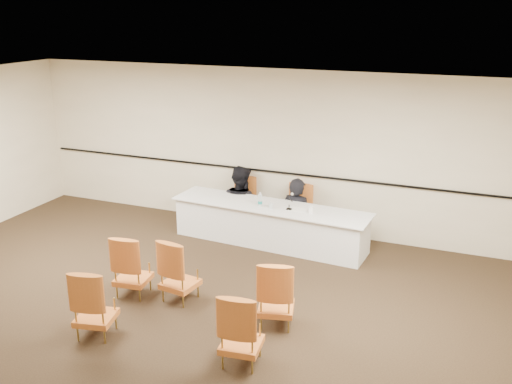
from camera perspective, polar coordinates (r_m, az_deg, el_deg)
floor at (r=7.84m, az=-9.06°, el=-13.27°), size 10.00×10.00×0.00m
ceiling at (r=6.79m, az=-10.32°, el=8.92°), size 10.00×10.00×0.00m
wall_back at (r=10.62m, az=1.61°, el=4.21°), size 10.00×0.04×3.00m
wall_rail at (r=10.69m, az=1.51°, el=2.08°), size 9.80×0.04×0.03m
panel_table at (r=10.13m, az=1.39°, el=-3.27°), size 3.63×1.07×0.72m
panelist_main at (r=10.52m, az=4.05°, el=-2.96°), size 0.65×0.47×1.67m
panelist_main_chair at (r=10.45m, az=4.08°, el=-1.95°), size 0.53×0.53×0.95m
panelist_second at (r=10.94m, az=-1.54°, el=-1.62°), size 0.98×0.88×1.67m
panelist_second_chair at (r=10.90m, az=-1.54°, el=-1.05°), size 0.53×0.53×0.95m
papers at (r=9.82m, az=4.20°, el=-1.78°), size 0.31×0.23×0.00m
microphone at (r=9.78m, az=3.33°, el=-1.03°), size 0.10×0.19×0.27m
water_bottle at (r=9.93m, az=0.42°, el=-0.74°), size 0.09×0.09×0.25m
drinking_glass at (r=9.85m, az=1.50°, el=-1.38°), size 0.08×0.08×0.10m
coffee_cup at (r=9.65m, az=5.50°, el=-1.79°), size 0.11×0.11×0.13m
aud_chair_front_left at (r=8.53m, az=-12.27°, el=-7.13°), size 0.56×0.56×0.95m
aud_chair_front_mid at (r=8.27m, az=-7.64°, el=-7.69°), size 0.56×0.56×0.95m
aud_chair_front_right at (r=7.59m, az=2.04°, el=-10.02°), size 0.61×0.61×0.95m
aud_chair_back_left at (r=7.65m, az=-15.83°, el=-10.52°), size 0.60×0.60×0.95m
aud_chair_back_right at (r=6.84m, az=-1.47°, el=-13.40°), size 0.56×0.56×0.95m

